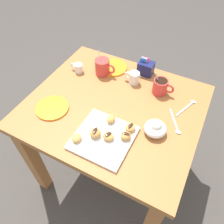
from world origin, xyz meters
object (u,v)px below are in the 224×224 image
object	(u,v)px
cream_pitcher_white	(134,77)
pastry_plate_square	(104,138)
coffee_mug_red_left	(103,67)
beignet_2	(77,138)
coffee_mug_red_right	(161,86)
saucer_orange_right	(113,67)
sugar_caddy	(146,68)
saucer_orange_left	(52,108)
beignet_5	(95,133)
chocolate_sauce_pitcher	(78,68)
beignet_0	(126,136)
beignet_1	(108,136)
beignet_3	(130,128)
beignet_4	(111,119)
dining_table	(114,122)
ice_cream_bowl	(155,128)

from	to	relation	value
cream_pitcher_white	pastry_plate_square	bearing A→B (deg)	-85.32
coffee_mug_red_left	beignet_2	size ratio (longest dim) A/B	2.90
coffee_mug_red_right	saucer_orange_right	size ratio (longest dim) A/B	0.74
sugar_caddy	saucer_orange_right	bearing A→B (deg)	-167.90
saucer_orange_left	beignet_5	world-z (taller)	beignet_5
coffee_mug_red_left	beignet_5	world-z (taller)	coffee_mug_red_left
saucer_orange_left	saucer_orange_right	distance (m)	0.47
chocolate_sauce_pitcher	beignet_0	xyz separation A→B (m)	(0.47, -0.33, 0.00)
sugar_caddy	beignet_0	world-z (taller)	sugar_caddy
coffee_mug_red_left	saucer_orange_left	bearing A→B (deg)	-104.60
beignet_1	cream_pitcher_white	bearing A→B (deg)	97.88
cream_pitcher_white	sugar_caddy	bearing A→B (deg)	75.04
beignet_0	beignet_3	size ratio (longest dim) A/B	1.03
coffee_mug_red_right	beignet_2	bearing A→B (deg)	-115.03
coffee_mug_red_right	beignet_0	distance (m)	0.38
coffee_mug_red_right	cream_pitcher_white	distance (m)	0.16
sugar_caddy	chocolate_sauce_pitcher	distance (m)	0.41
pastry_plate_square	sugar_caddy	xyz separation A→B (m)	(-0.01, 0.54, 0.03)
beignet_3	saucer_orange_left	bearing A→B (deg)	-173.18
coffee_mug_red_right	beignet_4	xyz separation A→B (m)	(-0.14, -0.32, -0.01)
dining_table	chocolate_sauce_pitcher	size ratio (longest dim) A/B	9.92
pastry_plate_square	saucer_orange_right	xyz separation A→B (m)	(-0.21, 0.50, -0.00)
saucer_orange_right	beignet_3	bearing A→B (deg)	-53.30
coffee_mug_red_left	saucer_orange_left	size ratio (longest dim) A/B	0.86
coffee_mug_red_left	beignet_5	bearing A→B (deg)	-65.32
coffee_mug_red_right	beignet_5	xyz separation A→B (m)	(-0.17, -0.43, -0.01)
sugar_caddy	beignet_5	world-z (taller)	sugar_caddy
ice_cream_bowl	beignet_0	world-z (taller)	ice_cream_bowl
cream_pitcher_white	beignet_4	bearing A→B (deg)	-86.15
cream_pitcher_white	chocolate_sauce_pitcher	xyz separation A→B (m)	(-0.34, -0.06, -0.01)
chocolate_sauce_pitcher	beignet_1	size ratio (longest dim) A/B	1.74
chocolate_sauce_pitcher	saucer_orange_left	size ratio (longest dim) A/B	0.53
ice_cream_bowl	beignet_0	xyz separation A→B (m)	(-0.11, -0.10, -0.00)
coffee_mug_red_right	dining_table	bearing A→B (deg)	-132.08
cream_pitcher_white	saucer_orange_left	bearing A→B (deg)	-127.64
dining_table	pastry_plate_square	xyz separation A→B (m)	(0.06, -0.22, 0.15)
coffee_mug_red_right	beignet_1	size ratio (longest dim) A/B	2.49
beignet_2	beignet_3	size ratio (longest dim) A/B	1.06
beignet_0	beignet_1	size ratio (longest dim) A/B	0.95
beignet_5	chocolate_sauce_pitcher	bearing A→B (deg)	131.99
dining_table	pastry_plate_square	bearing A→B (deg)	-75.49
coffee_mug_red_left	beignet_0	xyz separation A→B (m)	(0.33, -0.38, -0.02)
ice_cream_bowl	saucer_orange_left	xyz separation A→B (m)	(-0.53, -0.10, -0.03)
sugar_caddy	saucer_orange_right	world-z (taller)	sugar_caddy
beignet_4	ice_cream_bowl	bearing A→B (deg)	12.18
beignet_1	beignet_5	distance (m)	0.06
saucer_orange_left	beignet_1	size ratio (longest dim) A/B	3.30
dining_table	coffee_mug_red_left	xyz separation A→B (m)	(-0.18, 0.20, 0.20)
saucer_orange_right	beignet_0	xyz separation A→B (m)	(0.30, -0.46, 0.03)
beignet_2	beignet_4	bearing A→B (deg)	62.59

